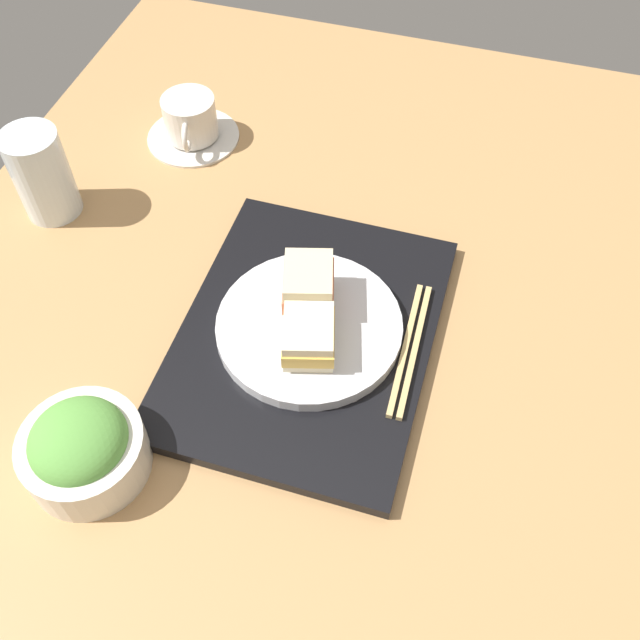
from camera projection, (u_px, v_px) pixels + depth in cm
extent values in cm
cube|color=tan|center=(283.00, 363.00, 87.42)|extent=(140.00, 100.00, 3.00)
cube|color=black|center=(307.00, 335.00, 87.04)|extent=(38.52, 29.55, 1.67)
cylinder|color=silver|center=(309.00, 327.00, 85.78)|extent=(22.16, 22.16, 1.60)
cube|color=beige|center=(309.00, 343.00, 82.64)|extent=(8.10, 7.24, 1.28)
cube|color=gold|center=(309.00, 335.00, 81.39)|extent=(8.64, 7.58, 1.83)
cube|color=beige|center=(309.00, 327.00, 80.14)|extent=(8.10, 7.24, 1.28)
cube|color=beige|center=(309.00, 296.00, 86.45)|extent=(8.10, 7.24, 1.70)
cube|color=#CC6B4C|center=(309.00, 286.00, 84.88)|extent=(8.52, 7.65, 2.20)
cube|color=beige|center=(308.00, 275.00, 83.31)|extent=(8.10, 7.24, 1.70)
cylinder|color=silver|center=(85.00, 453.00, 75.69)|extent=(13.11, 13.11, 5.49)
ellipsoid|color=#5B9E42|center=(78.00, 441.00, 73.48)|extent=(10.19, 10.19, 5.61)
cube|color=tan|center=(415.00, 349.00, 84.38)|extent=(19.05, 1.27, 0.70)
cube|color=tan|center=(405.00, 347.00, 84.55)|extent=(19.05, 1.27, 0.70)
cylinder|color=silver|center=(193.00, 136.00, 109.71)|extent=(13.90, 13.90, 0.80)
cylinder|color=silver|center=(190.00, 117.00, 106.91)|extent=(7.87, 7.87, 6.17)
cylinder|color=black|center=(187.00, 102.00, 104.75)|extent=(7.24, 7.24, 0.40)
torus|color=silver|center=(187.00, 137.00, 104.21)|extent=(4.31, 1.97, 4.26)
cylinder|color=silver|center=(42.00, 174.00, 95.90)|extent=(7.58, 7.58, 12.70)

